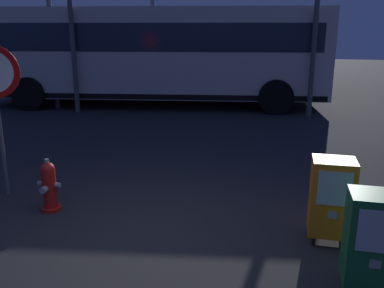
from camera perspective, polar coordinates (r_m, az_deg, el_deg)
ground_plane at (r=5.09m, az=-6.44°, el=-13.26°), size 60.00×60.00×0.00m
fire_hydrant at (r=6.06m, az=-18.94°, el=-5.51°), size 0.33×0.31×0.75m
newspaper_box_primary at (r=4.28m, az=23.45°, el=-11.88°), size 0.48×0.42×1.02m
newspaper_box_secondary at (r=5.10m, az=18.53°, el=-6.87°), size 0.48×0.42×1.02m
bus_near at (r=13.50m, az=-5.02°, el=12.57°), size 10.75×3.99×3.00m
bus_far at (r=17.66m, az=-1.38°, el=13.38°), size 10.66×3.43×3.00m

